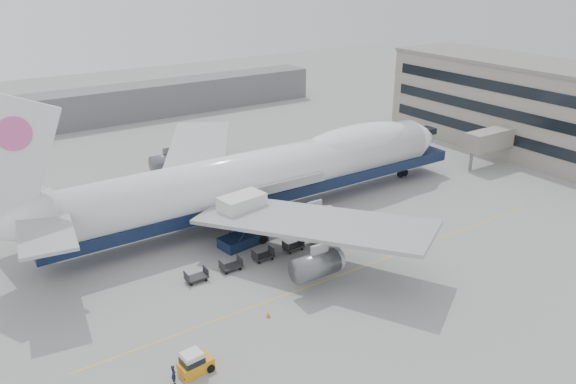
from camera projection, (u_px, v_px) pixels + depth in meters
ground at (321, 249)px, 65.48m from camera, size 260.00×260.00×0.00m
apron_line at (354, 270)px, 60.86m from camera, size 60.00×0.15×0.01m
hangar at (72, 110)px, 112.83m from camera, size 110.00×8.00×7.00m
airliner at (270, 173)px, 72.91m from camera, size 67.00×55.30×19.98m
catering_truck at (242, 217)px, 65.24m from camera, size 6.02×4.52×6.25m
baggage_tug at (194, 364)px, 45.33m from camera, size 2.88×1.72×2.02m
ground_worker at (174, 374)px, 44.24m from camera, size 0.45×0.64×1.67m
traffic_cone at (268, 315)px, 52.70m from camera, size 0.38×0.38×0.56m
dolly_0 at (196, 277)px, 58.57m from camera, size 2.30×1.35×1.30m
dolly_1 at (231, 266)px, 60.68m from camera, size 2.30×1.35×1.30m
dolly_2 at (263, 256)px, 62.79m from camera, size 2.30×1.35×1.30m
dolly_3 at (293, 246)px, 64.89m from camera, size 2.30×1.35×1.30m
dolly_4 at (321, 237)px, 67.00m from camera, size 2.30×1.35×1.30m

